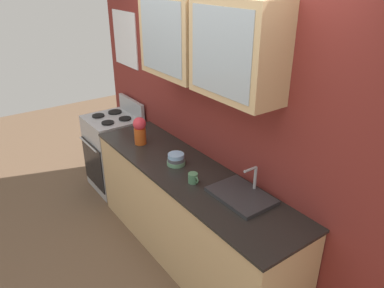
# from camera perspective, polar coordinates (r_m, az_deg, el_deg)

# --- Properties ---
(ground_plane) EXTENTS (10.00, 10.00, 0.00)m
(ground_plane) POSITION_cam_1_polar(r_m,az_deg,el_deg) (3.72, -0.57, -16.53)
(ground_plane) COLOR brown
(back_wall_unit) EXTENTS (4.16, 0.42, 2.68)m
(back_wall_unit) POSITION_cam_1_polar(r_m,az_deg,el_deg) (3.13, 4.02, 6.60)
(back_wall_unit) COLOR maroon
(back_wall_unit) RESTS_ON ground_plane
(counter) EXTENTS (2.40, 0.63, 0.91)m
(counter) POSITION_cam_1_polar(r_m,az_deg,el_deg) (3.43, -0.60, -10.84)
(counter) COLOR tan
(counter) RESTS_ON ground_plane
(stove_range) EXTENTS (0.60, 0.62, 1.09)m
(stove_range) POSITION_cam_1_polar(r_m,az_deg,el_deg) (4.60, -11.79, -1.24)
(stove_range) COLOR #ADAFB5
(stove_range) RESTS_ON ground_plane
(sink_faucet) EXTENTS (0.48, 0.34, 0.23)m
(sink_faucet) POSITION_cam_1_polar(r_m,az_deg,el_deg) (2.86, 7.63, -7.80)
(sink_faucet) COLOR #2D2D30
(sink_faucet) RESTS_ON counter
(bowl_stack) EXTENTS (0.16, 0.16, 0.10)m
(bowl_stack) POSITION_cam_1_polar(r_m,az_deg,el_deg) (3.28, -2.47, -2.39)
(bowl_stack) COLOR #669972
(bowl_stack) RESTS_ON counter
(vase) EXTENTS (0.13, 0.13, 0.28)m
(vase) POSITION_cam_1_polar(r_m,az_deg,el_deg) (3.66, -8.05, 2.15)
(vase) COLOR #BF4C19
(vase) RESTS_ON counter
(cup_near_sink) EXTENTS (0.11, 0.08, 0.08)m
(cup_near_sink) POSITION_cam_1_polar(r_m,az_deg,el_deg) (3.00, 0.18, -5.28)
(cup_near_sink) COLOR #4C7F59
(cup_near_sink) RESTS_ON counter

